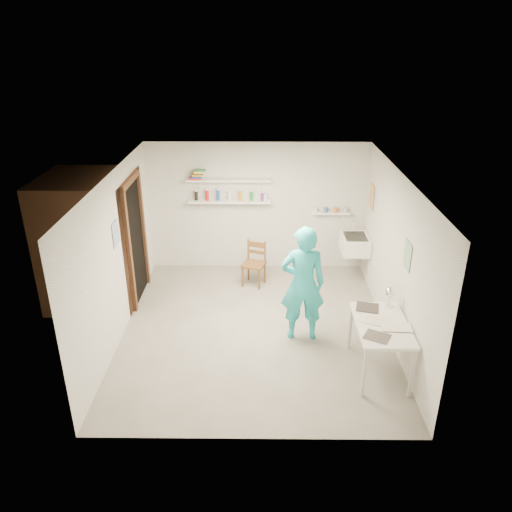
{
  "coord_description": "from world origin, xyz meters",
  "views": [
    {
      "loc": [
        0.07,
        -6.49,
        4.19
      ],
      "look_at": [
        0.0,
        0.4,
        1.05
      ],
      "focal_mm": 35.0,
      "sensor_mm": 36.0,
      "label": 1
    }
  ],
  "objects_px": {
    "belfast_sink": "(355,244)",
    "wooden_chair": "(254,264)",
    "desk_lamp": "(390,292)",
    "wall_clock": "(303,259)",
    "work_table": "(379,347)",
    "man": "(303,284)"
  },
  "relations": [
    {
      "from": "wall_clock",
      "to": "desk_lamp",
      "type": "distance_m",
      "value": 1.31
    },
    {
      "from": "belfast_sink",
      "to": "work_table",
      "type": "distance_m",
      "value": 2.72
    },
    {
      "from": "man",
      "to": "desk_lamp",
      "type": "xyz_separation_m",
      "value": [
        1.15,
        -0.37,
        0.08
      ]
    },
    {
      "from": "work_table",
      "to": "desk_lamp",
      "type": "height_order",
      "value": "desk_lamp"
    },
    {
      "from": "belfast_sink",
      "to": "wall_clock",
      "type": "xyz_separation_m",
      "value": [
        -1.07,
        -1.66,
        0.47
      ]
    },
    {
      "from": "man",
      "to": "wooden_chair",
      "type": "height_order",
      "value": "man"
    },
    {
      "from": "belfast_sink",
      "to": "wooden_chair",
      "type": "bearing_deg",
      "value": -172.61
    },
    {
      "from": "man",
      "to": "desk_lamp",
      "type": "height_order",
      "value": "man"
    },
    {
      "from": "wooden_chair",
      "to": "work_table",
      "type": "height_order",
      "value": "wooden_chair"
    },
    {
      "from": "wooden_chair",
      "to": "desk_lamp",
      "type": "bearing_deg",
      "value": -27.8
    },
    {
      "from": "wall_clock",
      "to": "wooden_chair",
      "type": "distance_m",
      "value": 1.78
    },
    {
      "from": "wall_clock",
      "to": "wooden_chair",
      "type": "height_order",
      "value": "wall_clock"
    },
    {
      "from": "wooden_chair",
      "to": "wall_clock",
      "type": "bearing_deg",
      "value": -43.61
    },
    {
      "from": "belfast_sink",
      "to": "man",
      "type": "distance_m",
      "value": 2.18
    },
    {
      "from": "belfast_sink",
      "to": "wooden_chair",
      "type": "height_order",
      "value": "belfast_sink"
    },
    {
      "from": "belfast_sink",
      "to": "work_table",
      "type": "bearing_deg",
      "value": -92.33
    },
    {
      "from": "man",
      "to": "work_table",
      "type": "distance_m",
      "value": 1.36
    },
    {
      "from": "desk_lamp",
      "to": "man",
      "type": "bearing_deg",
      "value": 162.13
    },
    {
      "from": "belfast_sink",
      "to": "desk_lamp",
      "type": "relative_size",
      "value": 4.32
    },
    {
      "from": "wall_clock",
      "to": "work_table",
      "type": "relative_size",
      "value": 0.28
    },
    {
      "from": "man",
      "to": "wall_clock",
      "type": "relative_size",
      "value": 5.56
    },
    {
      "from": "work_table",
      "to": "desk_lamp",
      "type": "xyz_separation_m",
      "value": [
        0.18,
        0.44,
        0.59
      ]
    }
  ]
}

